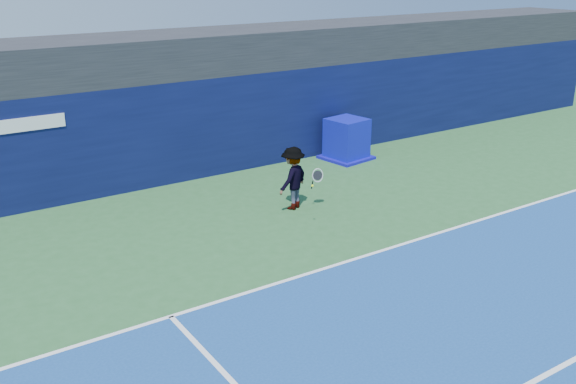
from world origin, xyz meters
name	(u,v)px	position (x,y,z in m)	size (l,w,h in m)	color
ground	(478,309)	(0.00, 0.00, 0.00)	(80.00, 80.00, 0.00)	#295C2D
baseline	(375,253)	(0.00, 3.00, 0.01)	(24.00, 0.10, 0.01)	white
service_line	(573,360)	(0.00, -2.00, 0.01)	(24.00, 0.10, 0.01)	white
stadium_band	(201,51)	(0.00, 11.50, 3.60)	(36.00, 3.00, 1.20)	black
back_wall_assembly	(218,123)	(0.00, 10.50, 1.50)	(36.00, 1.03, 3.00)	#0A0F37
equipment_cart	(347,141)	(4.08, 9.18, 0.62)	(1.62, 1.62, 1.37)	#0B0FA1
tennis_player	(293,178)	(0.03, 6.38, 0.85)	(1.37, 1.02, 1.70)	silver
tennis_ball	(312,186)	(-0.32, 5.00, 1.10)	(0.06, 0.06, 0.06)	#D2E819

